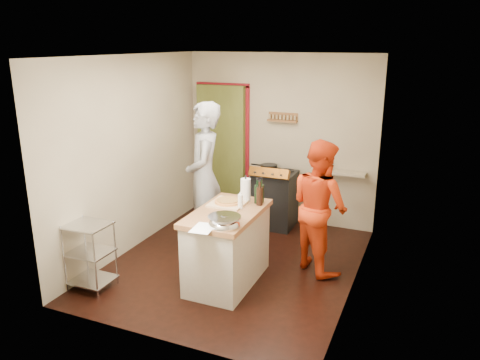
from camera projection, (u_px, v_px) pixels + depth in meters
name	position (u px, v px, depth m)	size (l,w,h in m)	color
floor	(235.00, 263.00, 6.04)	(3.50, 3.50, 0.00)	black
back_wall	(242.00, 146.00, 7.53)	(3.00, 0.44, 2.60)	tan
left_wall	(131.00, 155.00, 6.23)	(0.04, 3.50, 2.60)	tan
right_wall	(360.00, 180.00, 5.11)	(0.04, 3.50, 2.60)	tan
ceiling	(234.00, 55.00, 5.29)	(3.00, 3.50, 0.02)	white
stove	(275.00, 198.00, 7.15)	(0.60, 0.63, 1.00)	black
wire_shelving	(90.00, 253.00, 5.33)	(0.48, 0.40, 0.80)	silver
island	(228.00, 245.00, 5.45)	(0.70, 1.32, 1.20)	beige
person_stripe	(204.00, 178.00, 6.23)	(0.73, 0.48, 2.02)	#B0AFB4
person_red	(320.00, 206.00, 5.71)	(0.80, 0.62, 1.65)	red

